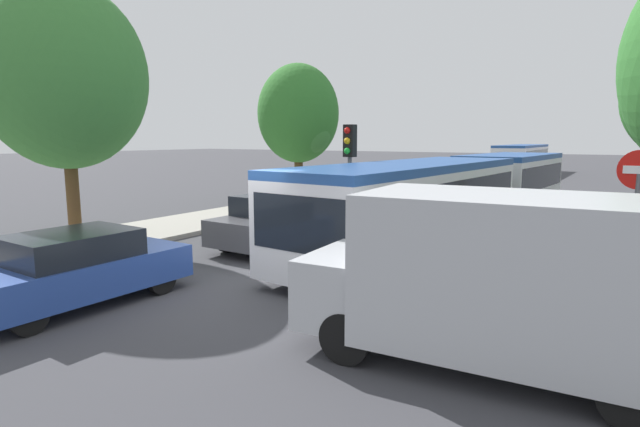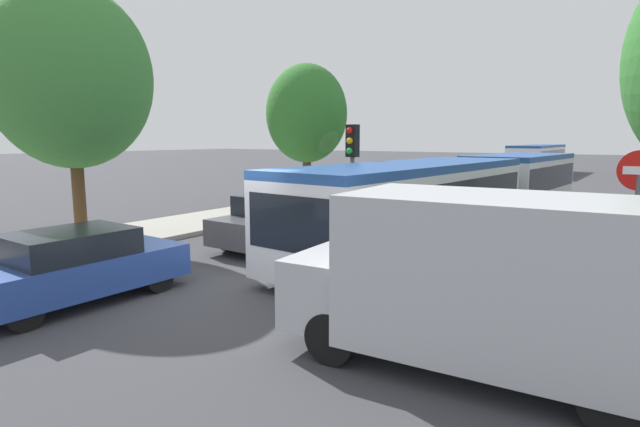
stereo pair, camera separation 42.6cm
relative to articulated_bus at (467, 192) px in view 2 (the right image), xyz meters
name	(u,v)px [view 2 (the right image)]	position (x,y,z in m)	size (l,w,h in m)	color
ground_plane	(216,294)	(-2.12, -8.46, -1.39)	(200.00, 200.00, 0.00)	#3D3D42
kerb_strip_left	(383,189)	(-8.56, 11.01, -1.32)	(3.20, 48.95, 0.14)	#9E998E
articulated_bus	(467,192)	(0.00, 0.00, 0.00)	(3.61, 16.35, 2.41)	silver
city_bus_rear	(538,157)	(-3.98, 30.49, 0.04)	(2.59, 11.46, 2.46)	silver
queued_car_blue	(75,266)	(-3.89, -10.26, -0.70)	(1.76, 3.95, 1.36)	#284799
queued_car_graphite	(283,220)	(-3.78, -4.28, -0.64)	(1.92, 4.32, 1.49)	#47474C
queued_car_black	(378,199)	(-3.91, 1.67, -0.66)	(1.87, 4.20, 1.45)	black
queued_car_green	(443,186)	(-3.80, 8.03, -0.67)	(1.84, 4.15, 1.43)	#236638
queued_car_tan	(482,177)	(-3.88, 14.65, -0.61)	(2.00, 4.49, 1.54)	tan
white_van	(491,279)	(3.20, -8.74, -0.15)	(5.13, 2.31, 2.31)	#B7BABF
traffic_light	(352,157)	(-2.31, -2.99, 1.11)	(0.33, 0.37, 3.40)	#56595E
no_entry_sign	(637,205)	(4.57, -4.87, 0.49)	(0.70, 0.08, 2.82)	#56595E
tree_left_near	(71,82)	(-8.25, -7.60, 3.10)	(4.18, 4.18, 7.02)	#51381E
tree_left_mid	(308,116)	(-8.28, 3.17, 2.60)	(3.61, 3.61, 6.28)	#51381E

